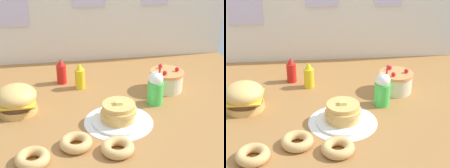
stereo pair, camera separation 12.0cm
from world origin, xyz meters
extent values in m
cube|color=#9E6B38|center=(0.00, 0.00, -0.01)|extent=(2.32, 1.86, 0.02)
cube|color=silver|center=(0.00, 0.92, 0.42)|extent=(2.32, 0.03, 0.85)
cube|color=silver|center=(-0.55, 0.90, 0.44)|extent=(0.26, 0.01, 0.25)
cylinder|color=white|center=(0.09, -0.08, 0.00)|extent=(0.40, 0.40, 0.00)
cylinder|color=#DBA859|center=(-0.49, 0.14, 0.02)|extent=(0.23, 0.23, 0.04)
cylinder|color=#59331E|center=(-0.49, 0.14, 0.06)|extent=(0.22, 0.22, 0.03)
cube|color=yellow|center=(-0.49, 0.14, 0.08)|extent=(0.22, 0.22, 0.01)
ellipsoid|color=#E5B260|center=(-0.49, 0.14, 0.10)|extent=(0.24, 0.24, 0.14)
cylinder|color=white|center=(0.09, -0.08, 0.01)|extent=(0.31, 0.31, 0.01)
cylinder|color=#E0AD5B|center=(0.09, -0.07, 0.03)|extent=(0.19, 0.19, 0.03)
cylinder|color=#E0AD5B|center=(0.09, -0.07, 0.06)|extent=(0.20, 0.20, 0.03)
cylinder|color=#E0AD5B|center=(0.10, -0.08, 0.08)|extent=(0.19, 0.19, 0.03)
cylinder|color=#E0AD5B|center=(0.09, -0.07, 0.11)|extent=(0.19, 0.19, 0.03)
cube|color=#F7E072|center=(0.09, -0.08, 0.13)|extent=(0.04, 0.04, 0.02)
cylinder|color=beige|center=(0.49, 0.28, 0.06)|extent=(0.22, 0.22, 0.12)
cylinder|color=#EA8C4C|center=(0.49, 0.28, 0.13)|extent=(0.23, 0.23, 0.02)
sphere|color=red|center=(0.55, 0.27, 0.15)|extent=(0.03, 0.03, 0.03)
sphere|color=red|center=(0.46, 0.34, 0.15)|extent=(0.03, 0.03, 0.03)
sphere|color=red|center=(0.45, 0.23, 0.15)|extent=(0.03, 0.03, 0.03)
cylinder|color=red|center=(-0.21, 0.50, 0.07)|extent=(0.07, 0.07, 0.14)
cone|color=red|center=(-0.21, 0.50, 0.16)|extent=(0.05, 0.05, 0.05)
cylinder|color=yellow|center=(-0.09, 0.40, 0.07)|extent=(0.07, 0.07, 0.14)
cone|color=yellow|center=(-0.09, 0.40, 0.16)|extent=(0.05, 0.05, 0.05)
cylinder|color=green|center=(0.36, 0.11, 0.07)|extent=(0.10, 0.10, 0.14)
sphere|color=white|center=(0.36, 0.11, 0.17)|extent=(0.09, 0.09, 0.09)
cylinder|color=red|center=(0.38, 0.11, 0.20)|extent=(0.01, 0.03, 0.14)
torus|color=tan|center=(-0.37, -0.37, 0.03)|extent=(0.17, 0.17, 0.05)
torus|color=brown|center=(-0.37, -0.37, 0.03)|extent=(0.16, 0.16, 0.04)
torus|color=tan|center=(-0.16, -0.28, 0.03)|extent=(0.17, 0.17, 0.05)
torus|color=#F2E5C6|center=(-0.16, -0.28, 0.03)|extent=(0.16, 0.16, 0.04)
torus|color=tan|center=(0.04, -0.35, 0.03)|extent=(0.17, 0.17, 0.05)
torus|color=#8CCC8C|center=(0.04, -0.35, 0.03)|extent=(0.16, 0.16, 0.04)
camera|label=1|loc=(-0.21, -1.71, 1.04)|focal=54.66mm
camera|label=2|loc=(-0.09, -1.73, 1.04)|focal=54.66mm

